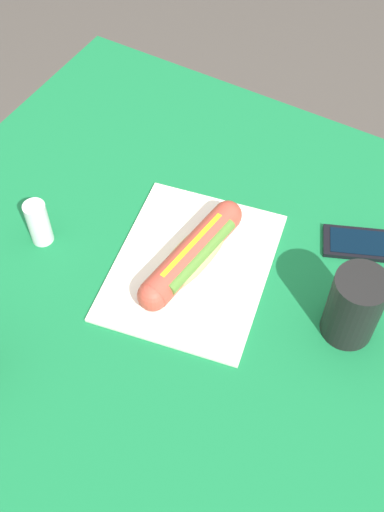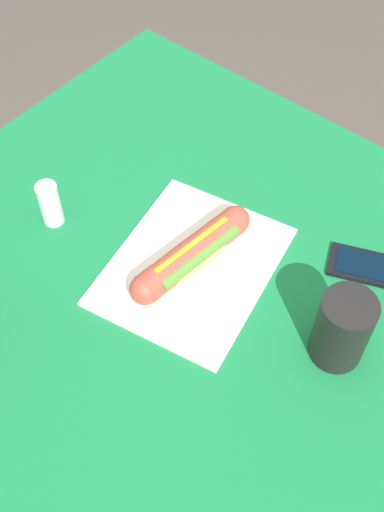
{
  "view_description": "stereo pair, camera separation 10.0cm",
  "coord_description": "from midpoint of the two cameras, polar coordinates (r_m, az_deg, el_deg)",
  "views": [
    {
      "loc": [
        0.46,
        0.28,
        1.58
      ],
      "look_at": [
        -0.06,
        -0.01,
        0.78
      ],
      "focal_mm": 44.57,
      "sensor_mm": 36.0,
      "label": 1
    },
    {
      "loc": [
        0.4,
        0.37,
        1.58
      ],
      "look_at": [
        -0.06,
        -0.01,
        0.78
      ],
      "focal_mm": 44.57,
      "sensor_mm": 36.0,
      "label": 2
    }
  ],
  "objects": [
    {
      "name": "paper_wrapper",
      "position": [
        1.02,
        2.8,
        -1.09
      ],
      "size": [
        0.34,
        0.29,
        0.01
      ],
      "primitive_type": "cube",
      "rotation": [
        0.0,
        0.0,
        0.19
      ],
      "color": "silver",
      "rests_on": "dining_table"
    },
    {
      "name": "dining_table",
      "position": [
        1.11,
        1.12,
        -7.41
      ],
      "size": [
        1.0,
        1.01,
        0.75
      ],
      "color": "brown",
      "rests_on": "ground"
    },
    {
      "name": "salt_shaker",
      "position": [
        1.07,
        -10.03,
        4.46
      ],
      "size": [
        0.04,
        0.04,
        0.08
      ],
      "primitive_type": "cylinder",
      "color": "silver",
      "rests_on": "dining_table"
    },
    {
      "name": "cell_phone",
      "position": [
        1.07,
        18.46,
        -1.2
      ],
      "size": [
        0.11,
        0.15,
        0.01
      ],
      "color": "black",
      "rests_on": "dining_table"
    },
    {
      "name": "ground_plane",
      "position": [
        1.67,
        0.77,
        -17.69
      ],
      "size": [
        6.0,
        6.0,
        0.0
      ],
      "primitive_type": "plane",
      "color": "#47423D",
      "rests_on": "ground"
    },
    {
      "name": "drinking_cup",
      "position": [
        0.92,
        16.39,
        -6.54
      ],
      "size": [
        0.08,
        0.08,
        0.13
      ],
      "primitive_type": "cylinder",
      "color": "black",
      "rests_on": "dining_table"
    },
    {
      "name": "hot_dog",
      "position": [
        0.99,
        2.9,
        -0.06
      ],
      "size": [
        0.24,
        0.08,
        0.06
      ],
      "color": "#DBB26B",
      "rests_on": "paper_wrapper"
    }
  ]
}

